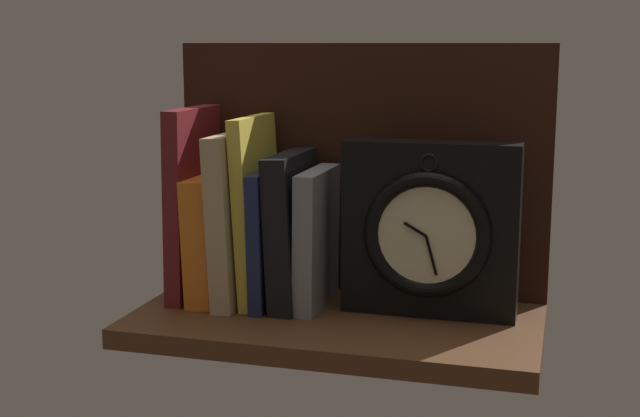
% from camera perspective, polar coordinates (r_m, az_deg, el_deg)
% --- Properties ---
extents(ground_plane, '(0.52, 0.27, 0.03)m').
position_cam_1_polar(ground_plane, '(1.14, 1.03, -7.55)').
color(ground_plane, '#4C2D19').
extents(back_panel, '(0.52, 0.01, 0.35)m').
position_cam_1_polar(back_panel, '(1.22, 2.61, 2.57)').
color(back_panel, black).
rests_on(back_panel, ground_plane).
extents(book_maroon_dawkins, '(0.03, 0.14, 0.26)m').
position_cam_1_polar(book_maroon_dawkins, '(1.21, -8.27, 0.36)').
color(book_maroon_dawkins, maroon).
rests_on(book_maroon_dawkins, ground_plane).
extents(book_orange_pandolfini, '(0.04, 0.15, 0.17)m').
position_cam_1_polar(book_orange_pandolfini, '(1.21, -6.82, -1.80)').
color(book_orange_pandolfini, orange).
rests_on(book_orange_pandolfini, ground_plane).
extents(book_tan_shortstories, '(0.04, 0.17, 0.23)m').
position_cam_1_polar(book_tan_shortstories, '(1.19, -5.31, -0.54)').
color(book_tan_shortstories, tan).
rests_on(book_tan_shortstories, ground_plane).
extents(book_yellow_seinlanguage, '(0.03, 0.14, 0.25)m').
position_cam_1_polar(book_yellow_seinlanguage, '(1.18, -4.13, -0.08)').
color(book_yellow_seinlanguage, gold).
rests_on(book_yellow_seinlanguage, ground_plane).
extents(book_navy_bierce, '(0.02, 0.15, 0.18)m').
position_cam_1_polar(book_navy_bierce, '(1.18, -3.12, -1.79)').
color(book_navy_bierce, '#192147').
rests_on(book_navy_bierce, ground_plane).
extents(book_black_skeptic, '(0.04, 0.15, 0.20)m').
position_cam_1_polar(book_black_skeptic, '(1.17, -1.77, -1.35)').
color(book_black_skeptic, black).
rests_on(book_black_skeptic, ground_plane).
extents(book_gray_chess, '(0.03, 0.13, 0.18)m').
position_cam_1_polar(book_gray_chess, '(1.16, -0.21, -1.94)').
color(book_gray_chess, gray).
rests_on(book_gray_chess, ground_plane).
extents(framed_clock, '(0.22, 0.06, 0.22)m').
position_cam_1_polar(framed_clock, '(1.12, 7.13, -1.42)').
color(framed_clock, black).
rests_on(framed_clock, ground_plane).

